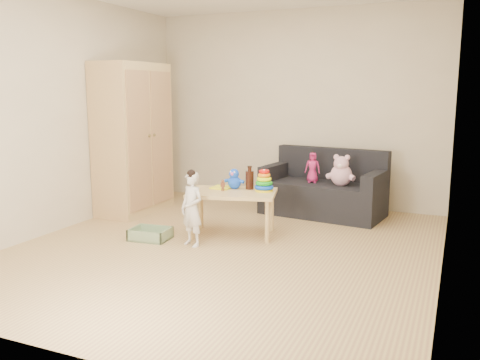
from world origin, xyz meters
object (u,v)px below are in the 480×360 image
at_px(wardrobe, 133,139).
at_px(play_table, 232,213).
at_px(sofa, 323,199).
at_px(toddler, 192,210).

bearing_deg(wardrobe, play_table, -17.33).
distance_m(wardrobe, play_table, 1.82).
relative_size(wardrobe, play_table, 2.05).
height_order(sofa, toddler, toddler).
xyz_separation_m(sofa, toddler, (-0.89, -1.77, 0.16)).
bearing_deg(toddler, play_table, 86.54).
height_order(wardrobe, play_table, wardrobe).
relative_size(sofa, play_table, 1.60).
bearing_deg(sofa, toddler, -108.94).
bearing_deg(sofa, wardrobe, -153.65).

